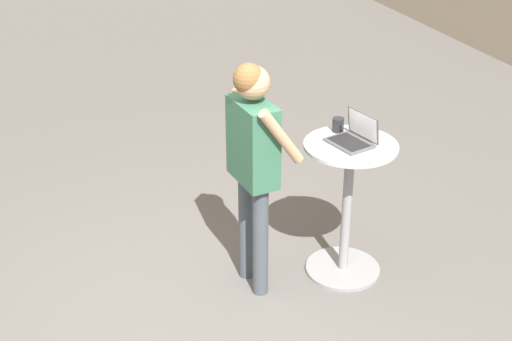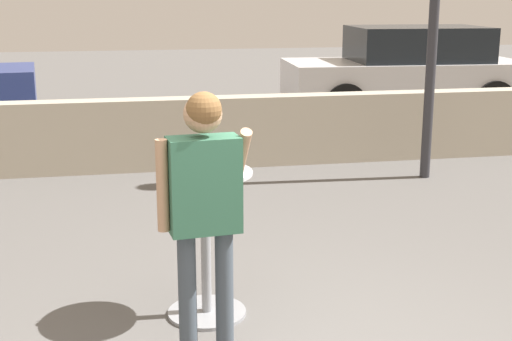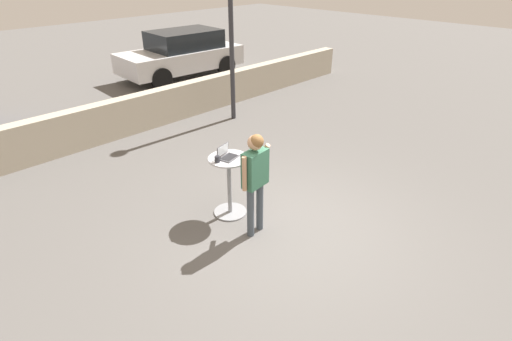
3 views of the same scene
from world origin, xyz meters
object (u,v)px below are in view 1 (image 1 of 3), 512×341
Objects in this scene: laptop at (354,137)px; coffee_mug at (338,125)px; standing_person at (253,151)px; cafe_table at (347,202)px.

coffee_mug is (-0.21, -0.01, 0.01)m from laptop.
standing_person is (-0.08, -0.71, -0.02)m from laptop.
standing_person reaches higher than coffee_mug.
coffee_mug is at bearing 177.69° from cafe_table.
cafe_table is at bearing -66.84° from laptop.
standing_person is (0.14, -0.70, -0.02)m from coffee_mug.
laptop reaches higher than cafe_table.
cafe_table is 2.99× the size of laptop.
standing_person reaches higher than cafe_table.
coffee_mug is 0.07× the size of standing_person.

